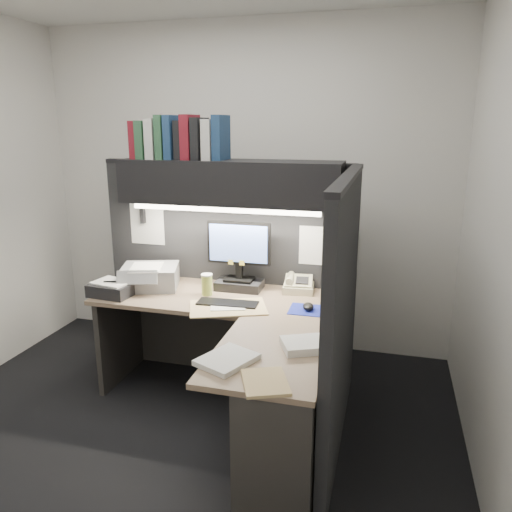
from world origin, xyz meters
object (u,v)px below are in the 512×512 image
coffee_cup (207,285)px  printer (150,277)px  keyboard (228,304)px  monitor (239,263)px  telephone (299,285)px  desk (241,377)px  notebook_stack (113,289)px  overhead_shelf (230,182)px

coffee_cup → printer: (-0.46, 0.05, 0.01)m
keyboard → printer: bearing=159.1°
monitor → printer: 0.67m
telephone → printer: size_ratio=0.56×
telephone → printer: bearing=-175.7°
printer → keyboard: bearing=-35.4°
monitor → coffee_cup: monitor is taller
monitor → keyboard: bearing=-87.2°
desk → monitor: (-0.23, 0.74, 0.48)m
monitor → notebook_stack: 0.90m
printer → notebook_stack: 0.29m
monitor → keyboard: monitor is taller
overhead_shelf → telephone: bearing=6.8°
desk → overhead_shelf: (-0.30, 0.75, 1.06)m
monitor → notebook_stack: monitor is taller
overhead_shelf → notebook_stack: (-0.75, -0.36, -0.73)m
keyboard → coffee_cup: size_ratio=2.86×
overhead_shelf → keyboard: 0.84m
desk → coffee_cup: (-0.42, 0.56, 0.36)m
printer → notebook_stack: bearing=-146.2°
keyboard → telephone: 0.57m
overhead_shelf → printer: size_ratio=3.92×
monitor → coffee_cup: size_ratio=3.52×
desk → coffee_cup: size_ratio=12.08×
keyboard → printer: 0.70m
desk → keyboard: 0.55m
printer → monitor: bearing=-7.1°
overhead_shelf → keyboard: overhead_shelf is taller
desk → keyboard: (-0.21, 0.41, 0.30)m
monitor → printer: (-0.64, -0.12, -0.12)m
coffee_cup → printer: size_ratio=0.36×
monitor → printer: bearing=-169.9°
keyboard → notebook_stack: bearing=177.5°
monitor → desk: bearing=-73.1°
desk → overhead_shelf: bearing=111.8°
overhead_shelf → coffee_cup: overhead_shelf is taller
telephone → overhead_shelf: bearing=-179.3°
overhead_shelf → telephone: 0.88m
overhead_shelf → coffee_cup: bearing=-121.5°
notebook_stack → printer: bearing=51.8°
desk → overhead_shelf: overhead_shelf is taller
overhead_shelf → monitor: 0.58m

